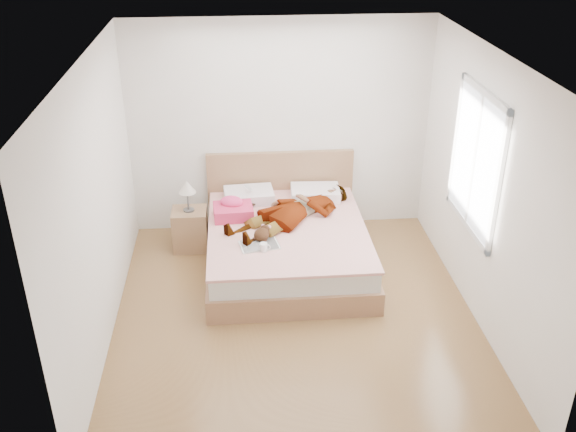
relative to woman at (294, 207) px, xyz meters
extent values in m
plane|color=#4B3117|center=(-0.10, -1.20, -0.63)|extent=(4.00, 4.00, 0.00)
imported|color=silver|center=(0.00, 0.00, 0.00)|extent=(1.75, 1.56, 0.24)
ellipsoid|color=black|center=(-0.57, 0.45, -0.08)|extent=(0.46, 0.54, 0.07)
cube|color=silver|center=(-0.50, 0.40, 0.08)|extent=(0.10, 0.11, 0.06)
plane|color=white|center=(-0.10, -1.20, 1.97)|extent=(4.00, 4.00, 0.00)
plane|color=silver|center=(-0.10, 0.80, 0.67)|extent=(3.60, 0.00, 3.60)
plane|color=silver|center=(-0.10, -3.20, 0.67)|extent=(3.60, 0.00, 3.60)
plane|color=silver|center=(-1.90, -1.20, 0.67)|extent=(0.00, 4.00, 4.00)
plane|color=silver|center=(1.70, -1.20, 0.67)|extent=(0.00, 4.00, 4.00)
cube|color=white|center=(1.68, -0.90, 0.87)|extent=(0.02, 1.10, 1.30)
cube|color=silver|center=(1.68, -1.48, 0.87)|extent=(0.04, 0.06, 1.42)
cube|color=silver|center=(1.68, -0.32, 0.87)|extent=(0.04, 0.06, 1.42)
cube|color=silver|center=(1.68, -0.90, 0.19)|extent=(0.04, 1.22, 0.06)
cube|color=silver|center=(1.68, -0.90, 1.55)|extent=(0.04, 1.22, 0.06)
cube|color=silver|center=(1.67, -0.90, 0.87)|extent=(0.03, 0.04, 1.30)
cube|color=#8C6140|center=(-0.10, -0.25, -0.50)|extent=(1.78, 2.08, 0.26)
cube|color=silver|center=(-0.10, -0.25, -0.26)|extent=(1.70, 2.00, 0.22)
cube|color=silver|center=(-0.10, -0.25, -0.13)|extent=(1.74, 2.04, 0.03)
cube|color=brown|center=(-0.10, 0.76, -0.13)|extent=(1.80, 0.07, 1.00)
cube|color=white|center=(-0.50, 0.47, -0.05)|extent=(0.61, 0.44, 0.13)
cube|color=silver|center=(0.30, 0.47, -0.05)|extent=(0.60, 0.43, 0.13)
cube|color=#CF3865|center=(-0.69, 0.04, -0.05)|extent=(0.46, 0.38, 0.14)
ellipsoid|color=#F3428F|center=(-0.70, 0.10, 0.05)|extent=(0.31, 0.27, 0.13)
cube|color=white|center=(-0.43, -0.63, -0.11)|extent=(0.44, 0.33, 0.01)
cube|color=white|center=(-0.53, -0.65, -0.10)|extent=(0.24, 0.30, 0.02)
cube|color=black|center=(-0.32, -0.61, -0.10)|extent=(0.24, 0.30, 0.02)
cylinder|color=white|center=(-0.38, -0.75, -0.07)|extent=(0.09, 0.09, 0.09)
torus|color=white|center=(-0.34, -0.75, -0.07)|extent=(0.06, 0.02, 0.06)
cylinder|color=black|center=(-0.38, -0.75, -0.04)|extent=(0.08, 0.08, 0.00)
ellipsoid|color=black|center=(-0.39, -0.52, -0.05)|extent=(0.22, 0.24, 0.14)
ellipsoid|color=beige|center=(-0.40, -0.54, -0.04)|extent=(0.12, 0.12, 0.07)
sphere|color=black|center=(-0.35, -0.43, -0.04)|extent=(0.10, 0.10, 0.10)
sphere|color=pink|center=(-0.37, -0.38, -0.02)|extent=(0.04, 0.04, 0.04)
sphere|color=pink|center=(-0.30, -0.41, -0.02)|extent=(0.04, 0.04, 0.04)
ellipsoid|color=#321A0E|center=(-0.47, -0.54, -0.08)|extent=(0.06, 0.07, 0.03)
ellipsoid|color=black|center=(-0.36, -0.59, -0.08)|extent=(0.06, 0.07, 0.03)
cube|color=olive|center=(-1.21, 0.28, -0.38)|extent=(0.41, 0.36, 0.50)
cylinder|color=#515151|center=(-1.21, 0.28, -0.12)|extent=(0.13, 0.13, 0.02)
cylinder|color=#515151|center=(-1.21, 0.28, 0.00)|extent=(0.02, 0.02, 0.25)
cone|color=beige|center=(-1.21, 0.28, 0.17)|extent=(0.20, 0.20, 0.14)
camera|label=1|loc=(-0.62, -6.47, 3.24)|focal=40.00mm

